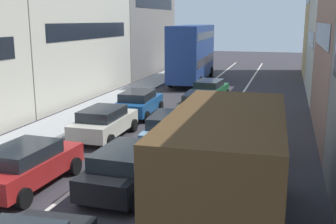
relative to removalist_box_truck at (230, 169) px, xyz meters
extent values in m
cube|color=#ABABAB|center=(-10.40, 15.29, -1.90)|extent=(2.60, 64.00, 0.14)
cube|color=silver|center=(-5.40, 15.29, -1.97)|extent=(0.16, 60.00, 0.01)
cube|color=silver|center=(-2.00, 15.29, -1.97)|extent=(0.16, 60.00, 0.01)
cube|color=beige|center=(-15.70, 17.29, 2.37)|extent=(7.00, 14.57, 8.69)
cube|color=black|center=(-12.19, 17.29, 2.80)|extent=(0.02, 11.73, 1.10)
cube|color=gray|center=(-15.70, 31.96, 4.57)|extent=(7.00, 14.57, 13.09)
cube|color=black|center=(-12.19, 31.96, 5.23)|extent=(0.02, 11.73, 1.10)
cube|color=black|center=(2.68, 22.79, 2.20)|extent=(0.02, 8.80, 1.10)
cube|color=black|center=(2.68, 11.79, 2.86)|extent=(0.02, 8.80, 1.10)
cube|color=navy|center=(-0.08, 2.88, -0.54)|extent=(2.47, 2.47, 1.90)
cube|color=black|center=(-0.12, 4.09, -0.16)|extent=(2.02, 0.09, 0.70)
cube|color=#51381E|center=(0.03, -0.88, 0.21)|extent=(2.56, 5.51, 2.80)
cube|color=white|center=(-1.19, -0.91, 0.49)|extent=(0.16, 4.48, 0.90)
cylinder|color=black|center=(-1.29, 2.93, -1.49)|extent=(0.33, 0.97, 0.96)
cylinder|color=black|center=(1.11, 3.00, -1.49)|extent=(0.33, 0.97, 0.96)
cube|color=black|center=(-3.66, 2.44, -1.30)|extent=(1.94, 4.36, 0.70)
cube|color=#1E2328|center=(-3.67, 2.24, -0.74)|extent=(1.66, 2.46, 0.52)
cylinder|color=black|center=(-4.53, 3.93, -1.65)|extent=(0.24, 0.65, 0.64)
cylinder|color=black|center=(-2.69, 3.87, -1.65)|extent=(0.24, 0.65, 0.64)
cylinder|color=black|center=(-4.63, 1.01, -1.65)|extent=(0.24, 0.65, 0.64)
cylinder|color=black|center=(-2.79, 0.94, -1.65)|extent=(0.24, 0.65, 0.64)
cube|color=#A51E1E|center=(-7.01, 1.73, -1.30)|extent=(1.96, 4.36, 0.70)
cube|color=#1E2328|center=(-7.01, 1.53, -0.74)|extent=(1.67, 2.46, 0.52)
cylinder|color=black|center=(-7.87, 3.22, -1.65)|extent=(0.24, 0.65, 0.64)
cylinder|color=black|center=(-6.03, 3.16, -1.65)|extent=(0.24, 0.65, 0.64)
cylinder|color=black|center=(-6.14, 0.23, -1.65)|extent=(0.24, 0.65, 0.64)
cube|color=#759EB7|center=(-3.65, 7.54, -1.30)|extent=(2.09, 4.41, 0.70)
cube|color=#1E2328|center=(-3.64, 7.34, -0.74)|extent=(1.74, 2.51, 0.52)
cylinder|color=black|center=(-4.67, 8.94, -1.65)|extent=(0.26, 0.65, 0.64)
cylinder|color=black|center=(-2.83, 9.06, -1.65)|extent=(0.26, 0.65, 0.64)
cylinder|color=black|center=(-4.47, 6.02, -1.65)|extent=(0.26, 0.65, 0.64)
cylinder|color=black|center=(-2.63, 6.15, -1.65)|extent=(0.26, 0.65, 0.64)
cube|color=beige|center=(-7.01, 7.84, -1.30)|extent=(1.82, 4.31, 0.70)
cube|color=#1E2328|center=(-7.01, 7.64, -0.74)|extent=(1.60, 2.42, 0.52)
cylinder|color=black|center=(-7.94, 9.30, -1.65)|extent=(0.22, 0.64, 0.64)
cylinder|color=black|center=(-6.10, 9.31, -1.65)|extent=(0.22, 0.64, 0.64)
cylinder|color=black|center=(-7.92, 6.38, -1.65)|extent=(0.22, 0.64, 0.64)
cylinder|color=black|center=(-6.08, 6.38, -1.65)|extent=(0.22, 0.64, 0.64)
cube|color=#B29319|center=(-3.50, 13.16, -1.30)|extent=(1.97, 4.37, 0.70)
cube|color=#1E2328|center=(-3.49, 12.96, -0.74)|extent=(1.68, 2.47, 0.52)
cylinder|color=black|center=(-4.48, 14.58, -1.65)|extent=(0.25, 0.65, 0.64)
cylinder|color=black|center=(-2.64, 14.65, -1.65)|extent=(0.25, 0.65, 0.64)
cylinder|color=black|center=(-4.36, 11.66, -1.65)|extent=(0.25, 0.65, 0.64)
cylinder|color=black|center=(-2.52, 11.73, -1.65)|extent=(0.25, 0.65, 0.64)
cube|color=#194C8C|center=(-7.05, 12.67, -1.30)|extent=(1.97, 4.37, 0.70)
cube|color=#1E2328|center=(-7.05, 12.47, -0.74)|extent=(1.68, 2.47, 0.52)
cylinder|color=black|center=(-8.03, 14.10, -1.65)|extent=(0.25, 0.65, 0.64)
cylinder|color=black|center=(-6.19, 14.17, -1.65)|extent=(0.25, 0.65, 0.64)
cylinder|color=black|center=(-7.92, 11.17, -1.65)|extent=(0.25, 0.65, 0.64)
cylinder|color=black|center=(-6.08, 11.25, -1.65)|extent=(0.25, 0.65, 0.64)
cube|color=#19592D|center=(-3.90, 18.28, -1.30)|extent=(2.09, 4.41, 0.70)
cube|color=#1E2328|center=(-3.91, 18.08, -0.74)|extent=(1.75, 2.51, 0.52)
cylinder|color=black|center=(-4.71, 19.80, -1.65)|extent=(0.26, 0.65, 0.64)
cylinder|color=black|center=(-2.88, 19.67, -1.65)|extent=(0.26, 0.65, 0.64)
cylinder|color=black|center=(-4.91, 16.88, -1.65)|extent=(0.26, 0.65, 0.64)
cylinder|color=black|center=(-3.08, 16.76, -1.65)|extent=(0.26, 0.65, 0.64)
cube|color=gray|center=(-0.39, 6.99, -1.30)|extent=(1.99, 4.38, 0.70)
cube|color=#1E2328|center=(-0.40, 6.80, -0.74)|extent=(1.69, 2.48, 0.52)
cylinder|color=black|center=(-1.24, 8.50, -1.65)|extent=(0.25, 0.65, 0.64)
cylinder|color=black|center=(0.60, 8.41, -1.65)|extent=(0.25, 0.65, 0.64)
cylinder|color=black|center=(-1.37, 5.58, -1.65)|extent=(0.25, 0.65, 0.64)
cylinder|color=black|center=(0.47, 5.49, -1.65)|extent=(0.25, 0.65, 0.64)
cube|color=navy|center=(-7.03, 26.45, -0.27)|extent=(3.01, 10.61, 2.40)
cube|color=black|center=(-7.03, 26.45, 0.09)|extent=(3.01, 9.98, 0.70)
cube|color=navy|center=(-7.03, 26.45, 2.01)|extent=(3.01, 10.61, 2.16)
cube|color=black|center=(-7.03, 26.45, 2.25)|extent=(3.01, 9.98, 0.64)
cylinder|color=black|center=(-8.47, 30.17, -1.47)|extent=(0.35, 1.01, 1.00)
cylinder|color=black|center=(-5.97, 30.29, -1.47)|extent=(0.35, 1.01, 1.00)
cylinder|color=black|center=(-8.13, 23.25, -1.47)|extent=(0.35, 1.01, 1.00)
cylinder|color=black|center=(-5.63, 23.37, -1.47)|extent=(0.35, 1.01, 1.00)
camera|label=1|loc=(1.20, -9.52, 3.56)|focal=43.96mm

